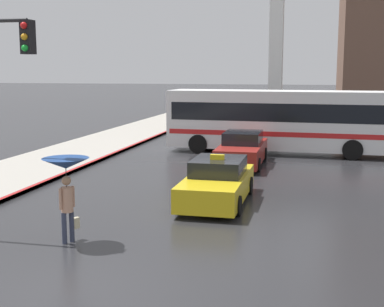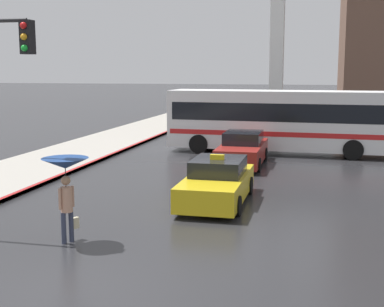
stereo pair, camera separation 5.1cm
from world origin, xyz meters
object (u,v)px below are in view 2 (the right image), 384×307
(sedan_red, at_px, (243,150))
(city_bus, at_px, (279,119))
(pedestrian_with_umbrella, at_px, (66,173))
(taxi, at_px, (217,182))

(sedan_red, bearing_deg, city_bus, -108.87)
(sedan_red, distance_m, pedestrian_with_umbrella, 12.12)
(taxi, bearing_deg, sedan_red, -88.85)
(city_bus, distance_m, pedestrian_with_umbrella, 16.14)
(city_bus, bearing_deg, sedan_red, 163.63)
(pedestrian_with_umbrella, bearing_deg, sedan_red, 15.68)
(pedestrian_with_umbrella, bearing_deg, taxi, -1.98)
(sedan_red, height_order, city_bus, city_bus)
(sedan_red, height_order, pedestrian_with_umbrella, pedestrian_with_umbrella)
(sedan_red, bearing_deg, taxi, 91.15)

